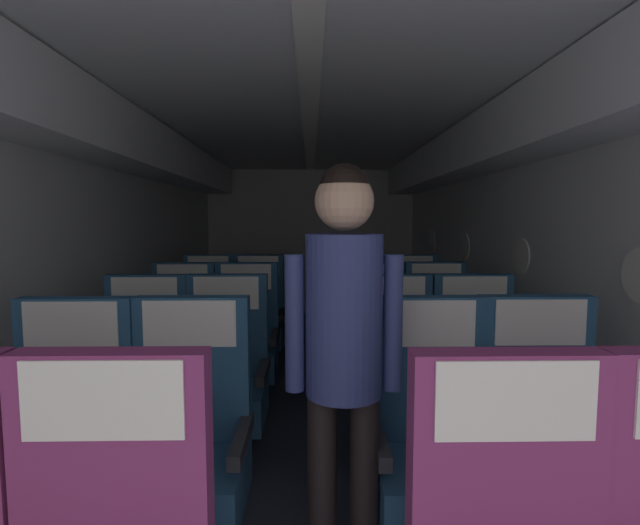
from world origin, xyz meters
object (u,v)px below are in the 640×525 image
seat_c_left_aisle (225,379)px  seat_e_right_window (362,319)px  seat_b_right_window (432,448)px  seat_c_left_window (142,380)px  seat_b_left_aisle (187,448)px  seat_d_left_aisle (245,343)px  seat_c_right_aisle (477,378)px  seat_e_left_aisle (258,320)px  seat_d_left_window (181,343)px  flight_attendant (344,333)px  seat_d_right_window (374,342)px  seat_b_right_aisle (546,445)px  seat_b_left_window (66,451)px  seat_c_right_window (394,378)px  seat_e_right_aisle (414,319)px  seat_e_left_window (207,320)px  seat_d_right_aisle (438,341)px

seat_c_left_aisle → seat_e_right_window: 1.98m
seat_b_right_window → seat_c_left_window: (-1.51, 0.85, 0.00)m
seat_b_left_aisle → seat_d_left_aisle: bearing=89.8°
seat_c_right_aisle → seat_e_left_aisle: size_ratio=1.00×
seat_b_left_aisle → seat_c_left_window: same height
seat_d_left_window → flight_attendant: (1.13, -1.87, 0.54)m
seat_d_left_window → seat_e_right_window: (1.51, 0.87, 0.00)m
seat_b_right_window → flight_attendant: bearing=-154.3°
seat_c_left_window → flight_attendant: (1.13, -1.04, 0.54)m
seat_e_right_window → seat_b_left_aisle: bearing=-111.8°
seat_c_left_aisle → seat_d_right_window: 1.31m
seat_c_left_aisle → seat_e_left_aisle: (-0.00, 1.69, 0.00)m
seat_c_left_aisle → seat_d_right_window: size_ratio=1.00×
seat_d_left_aisle → seat_b_left_aisle: bearing=-90.2°
seat_b_right_aisle → seat_b_left_aisle: bearing=179.8°
seat_b_left_window → seat_d_left_window: bearing=90.0°
seat_e_right_window → flight_attendant: flight_attendant is taller
seat_c_right_aisle → seat_d_left_aisle: size_ratio=1.00×
seat_d_left_aisle → seat_b_right_aisle: bearing=-48.1°
seat_b_right_aisle → seat_d_left_aisle: (-1.51, 1.68, 0.00)m
seat_c_right_window → seat_e_right_aisle: 1.76m
seat_c_left_window → seat_c_left_aisle: 0.49m
seat_c_left_window → seat_c_right_window: size_ratio=1.00×
seat_b_right_window → seat_e_left_window: bearing=120.5°
seat_b_right_aisle → seat_d_right_window: (-0.50, 1.68, 0.00)m
seat_d_right_window → seat_d_right_aisle: bearing=2.7°
seat_e_left_aisle → seat_e_right_window: (1.02, 0.01, 0.00)m
seat_c_right_window → seat_c_right_aisle: bearing=-0.7°
seat_c_right_aisle → seat_e_right_window: size_ratio=1.00×
seat_b_right_window → seat_c_left_window: same height
seat_b_right_aisle → seat_e_left_aisle: same height
seat_c_left_window → seat_e_right_aisle: (2.00, 1.69, 0.00)m
seat_d_right_aisle → seat_e_right_aisle: 0.83m
seat_b_right_aisle → seat_e_right_window: same height
seat_b_left_aisle → seat_d_right_window: 1.96m
seat_d_left_aisle → seat_d_right_aisle: size_ratio=1.00×
seat_b_left_aisle → seat_c_right_aisle: (1.52, 0.83, 0.00)m
flight_attendant → seat_b_left_aisle: bearing=-176.4°
seat_b_left_window → seat_c_left_aisle: size_ratio=1.00×
seat_d_right_window → seat_e_left_window: bearing=150.0°
seat_c_right_window → seat_d_right_window: (-0.01, 0.84, 0.00)m
seat_d_right_aisle → seat_b_left_aisle: bearing=-131.8°
seat_d_right_window → seat_e_right_window: (0.00, 0.87, 0.00)m
seat_c_right_window → seat_e_left_window: 2.27m
seat_e_left_window → seat_b_right_aisle: bearing=-51.9°
seat_b_left_window → seat_b_right_window: (1.52, -0.00, 0.00)m
seat_c_left_aisle → seat_c_right_aisle: same height
seat_c_left_window → seat_d_right_window: 1.72m
seat_c_left_window → seat_c_right_window: same height
seat_c_right_aisle → seat_d_left_aisle: bearing=151.0°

